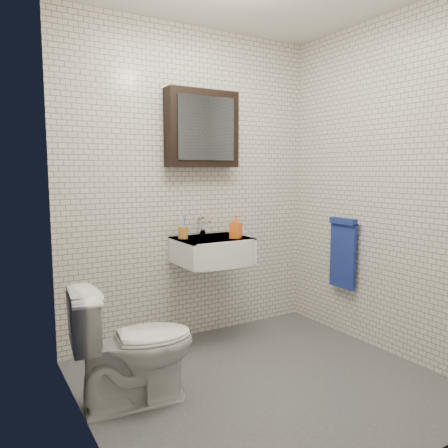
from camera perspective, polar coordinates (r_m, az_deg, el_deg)
ground at (r=3.03m, az=5.21°, el=-19.87°), size 2.20×2.00×0.01m
room_shell at (r=2.71m, az=5.55°, el=8.96°), size 2.22×2.02×2.51m
washbasin at (r=3.40m, az=-1.25°, el=-3.44°), size 0.55×0.50×0.20m
faucet at (r=3.55m, az=-2.82°, el=-0.38°), size 0.06×0.20×0.15m
mirror_cabinet at (r=3.53m, az=-2.86°, el=12.29°), size 0.60×0.15×0.60m
towel_rail at (r=3.72m, az=15.27°, el=-3.31°), size 0.09×0.30×0.58m
toothbrush_cup at (r=3.39m, az=-5.39°, el=-1.04°), size 0.08×0.08×0.20m
soap_bottle at (r=3.38m, az=1.55°, el=-0.38°), size 0.11×0.11×0.18m
toilet at (r=2.70m, az=-11.68°, el=-15.18°), size 0.75×0.48×0.72m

